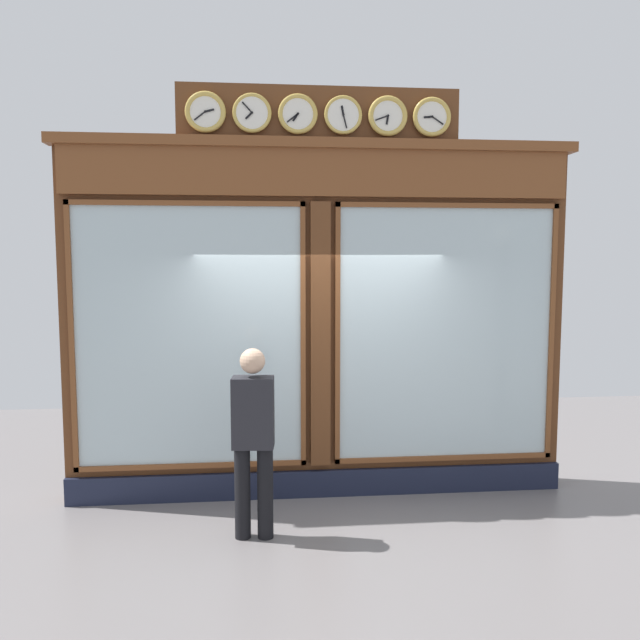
{
  "coord_description": "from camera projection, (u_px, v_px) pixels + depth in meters",
  "views": [
    {
      "loc": [
        0.6,
        6.26,
        2.45
      ],
      "look_at": [
        0.0,
        0.0,
        1.84
      ],
      "focal_mm": 35.02,
      "sensor_mm": 36.0,
      "label": 1
    }
  ],
  "objects": [
    {
      "name": "pedestrian",
      "position": [
        253.0,
        435.0,
        5.43
      ],
      "size": [
        0.38,
        0.25,
        1.69
      ],
      "color": "black",
      "rests_on": "ground_plane"
    },
    {
      "name": "shop_facade",
      "position": [
        319.0,
        317.0,
        6.44
      ],
      "size": [
        5.22,
        0.42,
        4.15
      ],
      "color": "#5B3319",
      "rests_on": "ground_plane"
    }
  ]
}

